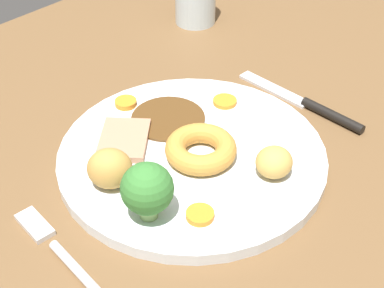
# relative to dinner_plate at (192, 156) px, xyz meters

# --- Properties ---
(dining_table) EXTENTS (1.20, 0.84, 0.04)m
(dining_table) POSITION_rel_dinner_plate_xyz_m (0.02, 0.02, -0.02)
(dining_table) COLOR brown
(dining_table) RESTS_ON ground
(dinner_plate) EXTENTS (0.30, 0.30, 0.01)m
(dinner_plate) POSITION_rel_dinner_plate_xyz_m (0.00, 0.00, 0.00)
(dinner_plate) COLOR white
(dinner_plate) RESTS_ON dining_table
(gravy_pool) EXTENTS (0.09, 0.09, 0.00)m
(gravy_pool) POSITION_rel_dinner_plate_xyz_m (0.02, 0.06, 0.01)
(gravy_pool) COLOR #563819
(gravy_pool) RESTS_ON dinner_plate
(meat_slice_main) EXTENTS (0.09, 0.09, 0.01)m
(meat_slice_main) POSITION_rel_dinner_plate_xyz_m (-0.04, 0.07, 0.01)
(meat_slice_main) COLOR tan
(meat_slice_main) RESTS_ON dinner_plate
(yorkshire_pudding) EXTENTS (0.08, 0.08, 0.02)m
(yorkshire_pudding) POSITION_rel_dinner_plate_xyz_m (-0.00, -0.01, 0.02)
(yorkshire_pudding) COLOR #C68938
(yorkshire_pudding) RESTS_ON dinner_plate
(roast_potato_left) EXTENTS (0.06, 0.06, 0.04)m
(roast_potato_left) POSITION_rel_dinner_plate_xyz_m (-0.10, 0.02, 0.03)
(roast_potato_left) COLOR #BC8C42
(roast_potato_left) RESTS_ON dinner_plate
(roast_potato_right) EXTENTS (0.04, 0.04, 0.03)m
(roast_potato_right) POSITION_rel_dinner_plate_xyz_m (0.03, -0.09, 0.02)
(roast_potato_right) COLOR tan
(roast_potato_right) RESTS_ON dinner_plate
(carrot_coin_front) EXTENTS (0.03, 0.03, 0.01)m
(carrot_coin_front) POSITION_rel_dinner_plate_xyz_m (-0.07, -0.07, 0.01)
(carrot_coin_front) COLOR orange
(carrot_coin_front) RESTS_ON dinner_plate
(carrot_coin_back) EXTENTS (0.03, 0.03, 0.00)m
(carrot_coin_back) POSITION_rel_dinner_plate_xyz_m (0.10, 0.03, 0.01)
(carrot_coin_back) COLOR orange
(carrot_coin_back) RESTS_ON dinner_plate
(carrot_coin_side) EXTENTS (0.03, 0.03, 0.01)m
(carrot_coin_side) POSITION_rel_dinner_plate_xyz_m (0.01, 0.12, 0.01)
(carrot_coin_side) COLOR orange
(carrot_coin_side) RESTS_ON dinner_plate
(broccoli_floret) EXTENTS (0.05, 0.05, 0.06)m
(broccoli_floret) POSITION_rel_dinner_plate_xyz_m (-0.10, -0.04, 0.04)
(broccoli_floret) COLOR #8CB766
(broccoli_floret) RESTS_ON dinner_plate
(fork) EXTENTS (0.03, 0.15, 0.01)m
(fork) POSITION_rel_dinner_plate_xyz_m (-0.18, -0.00, -0.00)
(fork) COLOR silver
(fork) RESTS_ON dining_table
(knife) EXTENTS (0.02, 0.19, 0.01)m
(knife) POSITION_rel_dinner_plate_xyz_m (0.17, -0.04, -0.00)
(knife) COLOR black
(knife) RESTS_ON dining_table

